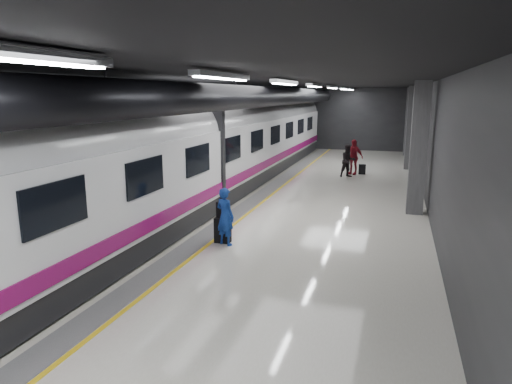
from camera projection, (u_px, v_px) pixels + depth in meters
The scene contains 9 objects.
ground at pixel (273, 217), 15.34m from camera, with size 40.00×40.00×0.00m, color silver.
platform_hall at pixel (273, 110), 15.57m from camera, with size 10.02×40.02×4.51m.
train at pixel (183, 152), 15.84m from camera, with size 3.05×38.00×4.05m.
traveler_main at pixel (225, 216), 12.39m from camera, with size 0.58×0.38×1.60m, color #183CB8.
suitcase_main at pixel (223, 230), 12.67m from camera, with size 0.43×0.27×0.70m, color black.
shoulder_bag at pixel (223, 210), 12.57m from camera, with size 0.33×0.18×0.44m, color black.
traveler_far_a at pixel (348, 161), 22.60m from camera, with size 0.80×0.62×1.64m, color black.
traveler_far_b at pixel (353, 157), 23.40m from camera, with size 1.05×0.44×1.80m, color maroon.
suitcase_far at pixel (362, 169), 23.55m from camera, with size 0.35×0.23×0.51m, color black.
Camera 1 is at (3.83, -14.32, 4.05)m, focal length 32.00 mm.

